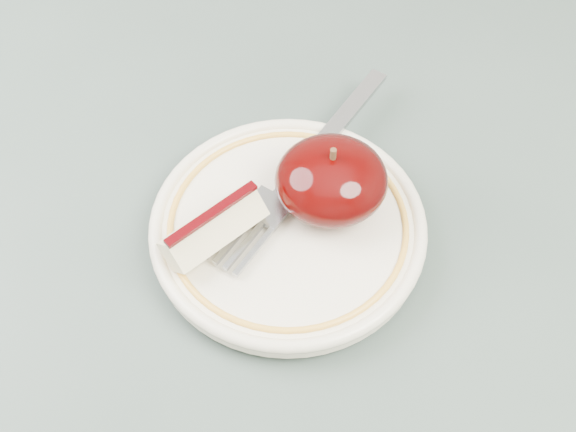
{
  "coord_description": "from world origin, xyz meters",
  "views": [
    {
      "loc": [
        -0.01,
        -0.2,
        1.2
      ],
      "look_at": [
        -0.01,
        0.1,
        0.78
      ],
      "focal_mm": 50.0,
      "sensor_mm": 36.0,
      "label": 1
    }
  ],
  "objects_px": {
    "fork": "(302,168)",
    "apple_half": "(331,180)",
    "plate": "(288,228)",
    "table": "(305,424)"
  },
  "relations": [
    {
      "from": "table",
      "to": "apple_half",
      "type": "bearing_deg",
      "value": 82.56
    },
    {
      "from": "apple_half",
      "to": "fork",
      "type": "xyz_separation_m",
      "value": [
        -0.02,
        0.02,
        -0.02
      ]
    },
    {
      "from": "plate",
      "to": "apple_half",
      "type": "height_order",
      "value": "apple_half"
    },
    {
      "from": "table",
      "to": "fork",
      "type": "distance_m",
      "value": 0.18
    },
    {
      "from": "plate",
      "to": "apple_half",
      "type": "bearing_deg",
      "value": 35.04
    },
    {
      "from": "table",
      "to": "fork",
      "type": "xyz_separation_m",
      "value": [
        -0.0,
        0.14,
        0.11
      ]
    },
    {
      "from": "fork",
      "to": "apple_half",
      "type": "bearing_deg",
      "value": -108.74
    },
    {
      "from": "plate",
      "to": "fork",
      "type": "bearing_deg",
      "value": 78.41
    },
    {
      "from": "table",
      "to": "plate",
      "type": "bearing_deg",
      "value": 97.57
    },
    {
      "from": "table",
      "to": "fork",
      "type": "bearing_deg",
      "value": 91.56
    }
  ]
}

